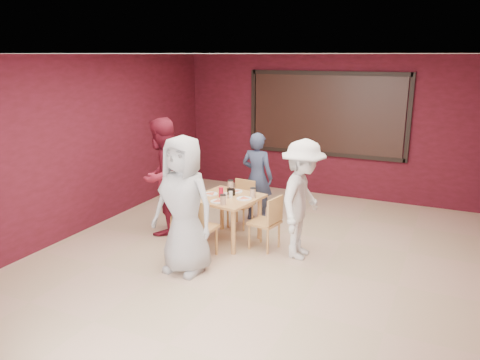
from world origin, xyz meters
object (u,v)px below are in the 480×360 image
at_px(chair_right, 268,220).
at_px(chair_back, 242,200).
at_px(diner_back, 257,177).
at_px(diner_left, 162,176).
at_px(diner_front, 184,205).
at_px(dining_table, 227,202).
at_px(diner_right, 302,200).
at_px(chair_front, 196,225).
at_px(chair_left, 184,202).

bearing_deg(chair_right, chair_back, 135.53).
relative_size(diner_back, diner_left, 0.83).
xyz_separation_m(diner_front, diner_back, (0.09, 2.22, -0.14)).
xyz_separation_m(dining_table, chair_right, (0.69, -0.04, -0.17)).
bearing_deg(diner_right, chair_front, 119.36).
xyz_separation_m(chair_left, chair_right, (1.44, 0.01, -0.08)).
height_order(chair_back, diner_right, diner_right).
height_order(chair_front, chair_left, chair_left).
relative_size(chair_right, diner_back, 0.53).
relative_size(chair_back, diner_right, 0.46).
distance_m(chair_back, diner_back, 0.50).
distance_m(dining_table, chair_left, 0.75).
bearing_deg(diner_left, chair_front, 50.76).
xyz_separation_m(dining_table, chair_front, (-0.08, -0.78, -0.13)).
bearing_deg(chair_back, diner_back, 71.33).
bearing_deg(diner_back, chair_left, 57.30).
bearing_deg(diner_left, diner_right, 85.50).
xyz_separation_m(chair_right, diner_left, (-1.80, -0.05, 0.47)).
relative_size(chair_left, chair_right, 1.17).
bearing_deg(chair_left, dining_table, 3.50).
distance_m(chair_back, diner_front, 1.93).
bearing_deg(chair_front, chair_right, 43.71).
bearing_deg(dining_table, diner_front, -92.21).
bearing_deg(dining_table, diner_right, -3.25).
bearing_deg(diner_front, diner_right, 44.97).
bearing_deg(chair_right, diner_front, -123.52).
xyz_separation_m(chair_front, chair_right, (0.78, 0.74, -0.04)).
relative_size(chair_left, diner_right, 0.56).
xyz_separation_m(chair_back, diner_right, (1.28, -0.78, 0.41)).
bearing_deg(diner_back, diner_left, 47.85).
bearing_deg(diner_left, diner_front, 39.80).
distance_m(chair_left, chair_right, 1.44).
relative_size(chair_front, diner_front, 0.49).
height_order(diner_front, diner_left, diner_left).
distance_m(chair_left, diner_back, 1.38).
height_order(dining_table, diner_left, diner_left).
bearing_deg(chair_back, chair_front, -90.27).
distance_m(dining_table, diner_left, 1.14).
xyz_separation_m(chair_back, diner_left, (-1.03, -0.81, 0.49)).
distance_m(diner_back, diner_left, 1.64).
relative_size(chair_right, diner_right, 0.48).
distance_m(dining_table, diner_front, 1.19).
height_order(chair_front, diner_front, diner_front).
distance_m(chair_front, diner_right, 1.51).
distance_m(dining_table, diner_right, 1.22).
bearing_deg(dining_table, chair_back, 96.12).
relative_size(diner_front, diner_right, 1.08).
xyz_separation_m(chair_front, chair_left, (-0.66, 0.74, 0.03)).
bearing_deg(diner_front, chair_front, 100.02).
height_order(chair_front, chair_back, chair_front).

